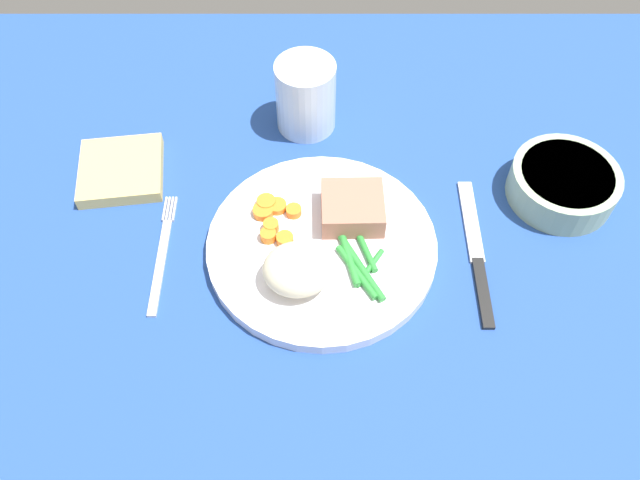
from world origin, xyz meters
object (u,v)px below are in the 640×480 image
(water_glass, at_px, (303,100))
(dinner_plate, at_px, (320,249))
(knife, at_px, (475,253))
(salad_bowl, at_px, (561,182))
(napkin, at_px, (119,171))
(meat_portion, at_px, (351,208))
(fork, at_px, (160,254))

(water_glass, bearing_deg, dinner_plate, -84.48)
(knife, xyz_separation_m, salad_bowl, (0.11, 0.09, 0.02))
(knife, relative_size, napkin, 2.00)
(dinner_plate, relative_size, salad_bowl, 2.05)
(salad_bowl, bearing_deg, meat_portion, -170.03)
(fork, xyz_separation_m, knife, (0.36, -0.00, -0.00))
(dinner_plate, height_order, napkin, napkin)
(fork, height_order, knife, knife)
(dinner_plate, distance_m, fork, 0.19)
(fork, distance_m, salad_bowl, 0.49)
(napkin, bearing_deg, meat_portion, -15.21)
(water_glass, bearing_deg, fork, -127.45)
(dinner_plate, height_order, meat_portion, meat_portion)
(salad_bowl, bearing_deg, fork, -169.39)
(meat_portion, height_order, fork, meat_portion)
(fork, height_order, water_glass, water_glass)
(salad_bowl, bearing_deg, knife, -141.75)
(water_glass, xyz_separation_m, salad_bowl, (0.31, -0.13, -0.02))
(knife, relative_size, salad_bowl, 1.58)
(meat_portion, xyz_separation_m, knife, (0.14, -0.04, -0.03))
(dinner_plate, xyz_separation_m, napkin, (-0.25, 0.12, 0.00))
(dinner_plate, bearing_deg, fork, -179.20)
(knife, xyz_separation_m, napkin, (-0.43, 0.12, 0.01))
(napkin, bearing_deg, dinner_plate, -25.44)
(dinner_plate, distance_m, meat_portion, 0.06)
(fork, xyz_separation_m, napkin, (-0.07, 0.12, 0.01))
(fork, relative_size, napkin, 1.62)
(dinner_plate, height_order, knife, dinner_plate)
(water_glass, relative_size, salad_bowl, 0.75)
(fork, bearing_deg, napkin, 118.97)
(meat_portion, relative_size, salad_bowl, 0.56)
(knife, distance_m, salad_bowl, 0.15)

